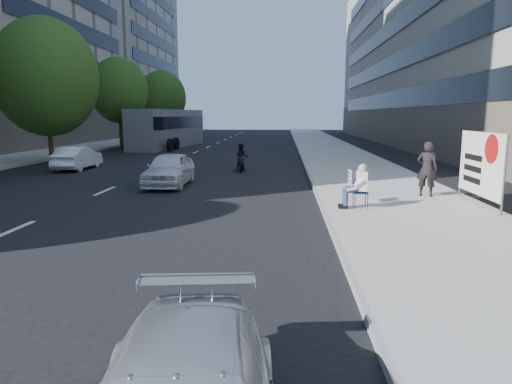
# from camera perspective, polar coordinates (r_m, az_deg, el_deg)

# --- Properties ---
(ground) EXTENTS (160.00, 160.00, 0.00)m
(ground) POSITION_cam_1_polar(r_m,az_deg,el_deg) (9.14, 1.71, -8.60)
(ground) COLOR black
(ground) RESTS_ON ground
(near_sidewalk) EXTENTS (5.00, 120.00, 0.15)m
(near_sidewalk) POSITION_cam_1_polar(r_m,az_deg,el_deg) (29.06, 10.86, 3.97)
(near_sidewalk) COLOR #AAA89F
(near_sidewalk) RESTS_ON ground
(far_sidewalk) EXTENTS (4.50, 120.00, 0.15)m
(far_sidewalk) POSITION_cam_1_polar(r_m,az_deg,el_deg) (33.46, -27.19, 3.80)
(far_sidewalk) COLOR #AAA89F
(far_sidewalk) RESTS_ON ground
(far_bldg_north) EXTENTS (22.00, 28.00, 28.00)m
(far_bldg_north) POSITION_cam_1_polar(r_m,az_deg,el_deg) (77.69, -20.49, 17.30)
(far_bldg_north) COLOR #C1AD90
(far_bldg_north) RESTS_ON ground
(near_building) EXTENTS (14.00, 70.00, 20.00)m
(near_building) POSITION_cam_1_polar(r_m,az_deg,el_deg) (44.57, 26.84, 17.87)
(near_building) COLOR #A39C8D
(near_building) RESTS_ON ground
(tree_far_c) EXTENTS (6.00, 6.00, 8.47)m
(tree_far_c) POSITION_cam_1_polar(r_m,az_deg,el_deg) (30.19, -24.77, 12.89)
(tree_far_c) COLOR #382616
(tree_far_c) RESTS_ON ground
(tree_far_d) EXTENTS (4.80, 4.80, 7.65)m
(tree_far_d) POSITION_cam_1_polar(r_m,az_deg,el_deg) (41.17, -16.76, 12.07)
(tree_far_d) COLOR #382616
(tree_far_d) RESTS_ON ground
(tree_far_e) EXTENTS (5.40, 5.40, 7.89)m
(tree_far_e) POSITION_cam_1_polar(r_m,az_deg,el_deg) (54.53, -11.63, 11.47)
(tree_far_e) COLOR #382616
(tree_far_e) RESTS_ON ground
(seated_protester) EXTENTS (0.83, 1.12, 1.31)m
(seated_protester) POSITION_cam_1_polar(r_m,az_deg,el_deg) (13.62, 12.50, 1.02)
(seated_protester) COLOR navy
(seated_protester) RESTS_ON near_sidewalk
(pedestrian_woman) EXTENTS (0.79, 0.68, 1.84)m
(pedestrian_woman) POSITION_cam_1_polar(r_m,az_deg,el_deg) (16.29, 20.58, 2.72)
(pedestrian_woman) COLOR black
(pedestrian_woman) RESTS_ON near_sidewalk
(protest_banner) EXTENTS (0.08, 3.06, 2.20)m
(protest_banner) POSITION_cam_1_polar(r_m,az_deg,el_deg) (15.30, 26.26, 3.17)
(protest_banner) COLOR #4C4C4C
(protest_banner) RESTS_ON near_sidewalk
(white_sedan_near) EXTENTS (1.63, 3.98, 1.35)m
(white_sedan_near) POSITION_cam_1_polar(r_m,az_deg,el_deg) (18.84, -10.81, 2.81)
(white_sedan_near) COLOR silver
(white_sedan_near) RESTS_ON ground
(white_sedan_mid) EXTENTS (1.32, 3.70, 1.21)m
(white_sedan_mid) POSITION_cam_1_polar(r_m,az_deg,el_deg) (25.91, -21.41, 3.99)
(white_sedan_mid) COLOR white
(white_sedan_mid) RESTS_ON ground
(motorcycle) EXTENTS (0.73, 2.05, 1.42)m
(motorcycle) POSITION_cam_1_polar(r_m,az_deg,el_deg) (23.41, -1.79, 4.19)
(motorcycle) COLOR black
(motorcycle) RESTS_ON ground
(bus) EXTENTS (4.19, 12.33, 3.30)m
(bus) POSITION_cam_1_polar(r_m,az_deg,el_deg) (41.40, -10.90, 7.78)
(bus) COLOR slate
(bus) RESTS_ON ground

